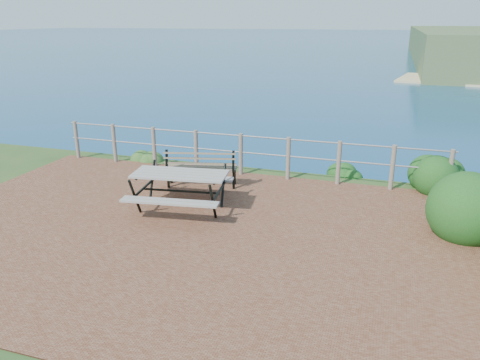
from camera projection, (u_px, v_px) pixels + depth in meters
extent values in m
cube|color=brown|center=(183.00, 232.00, 8.27)|extent=(10.00, 7.00, 0.12)
plane|color=#135B77|center=(390.00, 29.00, 188.21)|extent=(1200.00, 1200.00, 0.00)
cylinder|color=#6B5B4C|center=(77.00, 140.00, 12.45)|extent=(0.10, 0.10, 1.00)
cylinder|color=#6B5B4C|center=(114.00, 143.00, 12.12)|extent=(0.10, 0.10, 1.00)
cylinder|color=#6B5B4C|center=(154.00, 147.00, 11.78)|extent=(0.10, 0.10, 1.00)
cylinder|color=#6B5B4C|center=(196.00, 150.00, 11.45)|extent=(0.10, 0.10, 1.00)
cylinder|color=#6B5B4C|center=(241.00, 154.00, 11.11)|extent=(0.10, 0.10, 1.00)
cylinder|color=#6B5B4C|center=(288.00, 158.00, 10.78)|extent=(0.10, 0.10, 1.00)
cylinder|color=#6B5B4C|center=(339.00, 163.00, 10.44)|extent=(0.10, 0.10, 1.00)
cylinder|color=#6B5B4C|center=(392.00, 168.00, 10.11)|extent=(0.10, 0.10, 1.00)
cylinder|color=#6B5B4C|center=(450.00, 173.00, 9.77)|extent=(0.10, 0.10, 1.00)
cylinder|color=slate|center=(241.00, 136.00, 10.97)|extent=(9.40, 0.04, 0.04)
cylinder|color=slate|center=(241.00, 152.00, 11.10)|extent=(9.40, 0.04, 0.04)
cube|color=gray|center=(180.00, 174.00, 8.93)|extent=(1.88, 0.98, 0.04)
cube|color=gray|center=(181.00, 189.00, 9.03)|extent=(1.81, 0.51, 0.04)
cube|color=gray|center=(181.00, 189.00, 9.03)|extent=(1.81, 0.51, 0.04)
cylinder|color=black|center=(181.00, 191.00, 9.04)|extent=(1.53, 0.26, 0.04)
cube|color=brown|center=(202.00, 167.00, 10.35)|extent=(1.61, 0.76, 0.04)
cube|color=brown|center=(201.00, 156.00, 10.26)|extent=(1.55, 0.50, 0.36)
cube|color=black|center=(202.00, 177.00, 10.42)|extent=(0.06, 0.07, 0.43)
cube|color=black|center=(202.00, 177.00, 10.42)|extent=(0.06, 0.07, 0.43)
cube|color=black|center=(202.00, 177.00, 10.42)|extent=(0.06, 0.07, 0.43)
cube|color=black|center=(202.00, 177.00, 10.42)|extent=(0.06, 0.07, 0.43)
ellipsoid|color=#164816|center=(474.00, 234.00, 8.18)|extent=(1.62, 1.62, 2.30)
ellipsoid|color=#164816|center=(440.00, 190.00, 10.29)|extent=(1.10, 1.10, 1.56)
ellipsoid|color=#254F1D|center=(148.00, 159.00, 12.52)|extent=(0.66, 0.66, 0.36)
ellipsoid|color=#164816|center=(344.00, 175.00, 11.29)|extent=(0.72, 0.72, 0.44)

